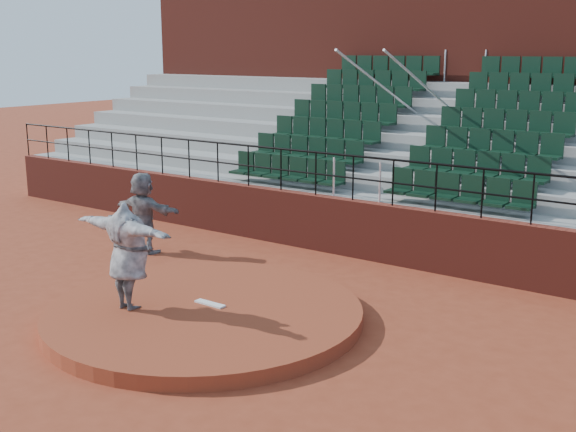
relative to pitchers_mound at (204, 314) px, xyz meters
name	(u,v)px	position (x,y,z in m)	size (l,w,h in m)	color
ground	(205,320)	(0.00, 0.00, -0.12)	(90.00, 90.00, 0.00)	maroon
pitchers_mound	(204,314)	(0.00, 0.00, 0.00)	(5.50, 5.50, 0.25)	brown
pitching_rubber	(210,304)	(0.00, 0.15, 0.14)	(0.60, 0.15, 0.03)	white
boundary_wall	(352,228)	(0.00, 5.00, 0.53)	(24.00, 0.30, 1.30)	maroon
wall_railing	(353,168)	(0.00, 5.00, 1.90)	(24.04, 0.05, 1.03)	black
seating_deck	(423,172)	(0.00, 8.65, 1.32)	(24.00, 5.97, 4.63)	gray
press_box_facade	(483,85)	(0.00, 12.60, 3.43)	(24.00, 3.00, 7.10)	maroon
pitcher	(128,256)	(-1.00, -0.78, 1.06)	(2.30, 0.63, 1.87)	black
fielder	(143,213)	(-4.06, 2.43, 0.82)	(1.75, 0.56, 1.89)	black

